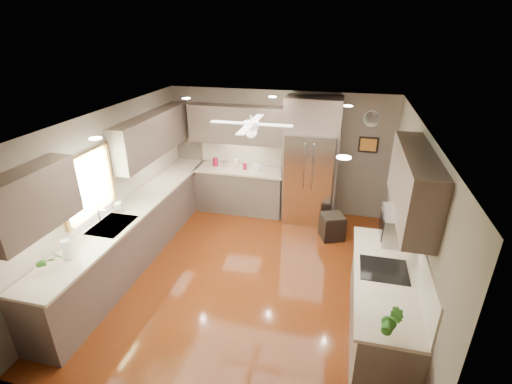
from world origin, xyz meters
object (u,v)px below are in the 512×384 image
at_px(potted_plant_right, 392,322).
at_px(bowl, 257,169).
at_px(canister_b, 226,164).
at_px(canister_d, 245,167).
at_px(paper_towel, 66,249).
at_px(refrigerator, 310,164).
at_px(potted_plant_left, 51,260).
at_px(canister_a, 215,162).
at_px(soap_bottle, 119,205).
at_px(canister_c, 236,163).
at_px(stool, 332,226).
at_px(microwave, 400,226).

bearing_deg(potted_plant_right, bowl, 119.92).
relative_size(canister_b, canister_d, 1.15).
distance_m(canister_d, paper_towel, 3.82).
distance_m(refrigerator, paper_towel, 4.44).
xyz_separation_m(canister_d, potted_plant_left, (-1.35, -3.84, 0.09)).
height_order(canister_a, soap_bottle, soap_bottle).
bearing_deg(canister_d, paper_towel, -110.54).
bearing_deg(bowl, paper_towel, -113.91).
xyz_separation_m(canister_a, canister_c, (0.45, 0.01, 0.01)).
xyz_separation_m(soap_bottle, refrigerator, (2.77, 2.23, 0.14)).
height_order(soap_bottle, refrigerator, refrigerator).
relative_size(potted_plant_right, refrigerator, 0.13).
bearing_deg(refrigerator, canister_d, 178.97).
bearing_deg(bowl, soap_bottle, -126.92).
height_order(canister_c, bowl, canister_c).
xyz_separation_m(potted_plant_right, bowl, (-2.27, 3.94, -0.13)).
relative_size(potted_plant_left, potted_plant_right, 0.95).
xyz_separation_m(potted_plant_left, stool, (3.20, 3.14, -0.86)).
bearing_deg(canister_d, refrigerator, -1.03).
bearing_deg(refrigerator, paper_towel, -126.83).
relative_size(canister_a, stool, 0.34).
relative_size(canister_d, microwave, 0.24).
bearing_deg(potted_plant_right, canister_a, 128.42).
xyz_separation_m(canister_b, refrigerator, (1.75, -0.07, 0.18)).
relative_size(potted_plant_right, stool, 0.63).
bearing_deg(soap_bottle, canister_d, 57.28).
distance_m(stool, paper_towel, 4.39).
height_order(soap_bottle, stool, soap_bottle).
relative_size(potted_plant_left, stool, 0.60).
xyz_separation_m(canister_c, paper_towel, (-1.14, -3.65, 0.05)).
height_order(canister_d, bowl, canister_d).
relative_size(canister_a, paper_towel, 0.65).
bearing_deg(potted_plant_right, microwave, 83.87).
relative_size(canister_c, refrigerator, 0.07).
bearing_deg(canister_c, refrigerator, -3.38).
relative_size(soap_bottle, stool, 0.41).
height_order(soap_bottle, potted_plant_left, potted_plant_left).
xyz_separation_m(canister_a, paper_towel, (-0.69, -3.63, 0.06)).
height_order(potted_plant_right, paper_towel, potted_plant_right).
bearing_deg(potted_plant_left, microwave, 15.51).
height_order(canister_c, canister_d, canister_c).
xyz_separation_m(canister_a, bowl, (0.90, -0.05, -0.05)).
bearing_deg(canister_b, microwave, -42.08).
xyz_separation_m(canister_a, canister_d, (0.65, -0.06, -0.02)).
xyz_separation_m(canister_b, paper_towel, (-0.92, -3.62, 0.07)).
distance_m(potted_plant_right, paper_towel, 3.88).
xyz_separation_m(canister_b, potted_plant_right, (2.94, -3.98, 0.09)).
xyz_separation_m(canister_c, potted_plant_right, (2.72, -4.01, 0.07)).
relative_size(soap_bottle, refrigerator, 0.09).
bearing_deg(potted_plant_right, soap_bottle, 156.90).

